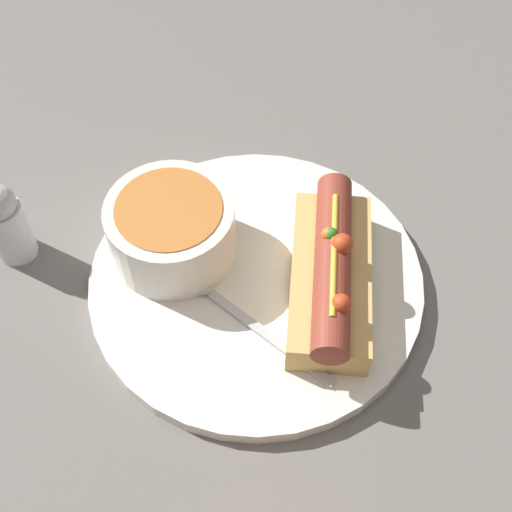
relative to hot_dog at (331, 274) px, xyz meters
name	(u,v)px	position (x,y,z in m)	size (l,w,h in m)	color
ground_plane	(256,286)	(-0.01, 0.06, -0.04)	(4.00, 4.00, 0.00)	slate
dinner_plate	(256,281)	(-0.01, 0.06, -0.03)	(0.29, 0.29, 0.01)	white
hot_dog	(331,274)	(0.00, 0.00, 0.00)	(0.17, 0.11, 0.06)	#DBAD60
soup_bowl	(172,227)	(-0.01, 0.14, 0.01)	(0.11, 0.11, 0.06)	silver
spoon	(221,300)	(-0.05, 0.08, -0.02)	(0.07, 0.16, 0.01)	#B7B7BC
salt_shaker	(6,223)	(-0.06, 0.27, 0.00)	(0.04, 0.04, 0.08)	silver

